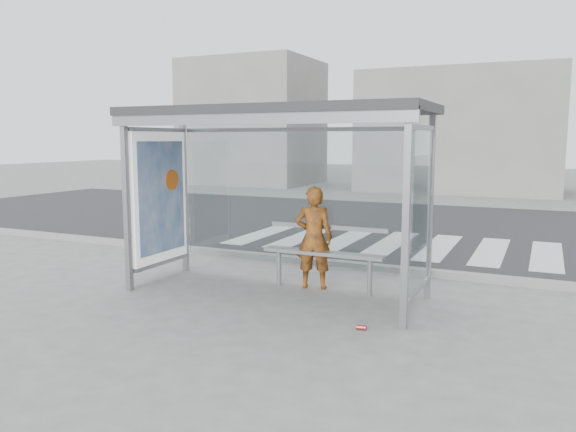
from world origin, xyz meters
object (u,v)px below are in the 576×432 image
object	(u,v)px
bench	(324,253)
soda_can	(361,327)
bus_shelter	(252,153)
person	(314,238)

from	to	relation	value
bench	soda_can	distance (m)	1.84
bus_shelter	person	bearing A→B (deg)	32.68
bus_shelter	bench	bearing A→B (deg)	25.44
bus_shelter	bench	size ratio (longest dim) A/B	2.35
person	bench	world-z (taller)	person
person	soda_can	bearing A→B (deg)	116.20
soda_can	bus_shelter	bearing A→B (deg)	152.79
bus_shelter	soda_can	bearing A→B (deg)	-27.21
person	soda_can	world-z (taller)	person
person	bench	bearing A→B (deg)	153.32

